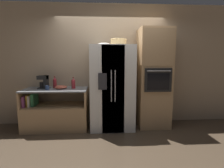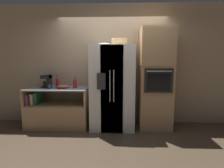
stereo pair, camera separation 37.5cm
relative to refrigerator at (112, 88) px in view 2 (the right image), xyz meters
name	(u,v)px [view 2 (the right image)]	position (x,y,z in m)	size (l,w,h in m)	color
ground_plane	(112,128)	(-0.01, -0.08, -0.91)	(20.00, 20.00, 0.00)	#4C3D2D
wall_back	(112,65)	(-0.01, 0.40, 0.49)	(12.00, 0.06, 2.80)	tan
counter_left	(58,112)	(-1.25, 0.03, -0.59)	(1.37, 0.67, 0.89)	tan
refrigerator	(112,88)	(0.00, 0.00, 0.00)	(0.95, 0.76, 1.83)	white
wall_oven	(155,79)	(0.94, 0.05, 0.19)	(0.70, 0.68, 2.20)	tan
wicker_basket	(119,42)	(0.15, 0.09, 0.99)	(0.36, 0.36, 0.15)	tan
fruit_bowl	(105,44)	(-0.17, 0.05, 0.94)	(0.27, 0.27, 0.06)	white
bottle_tall	(58,82)	(-1.28, 0.15, 0.10)	(0.08, 0.08, 0.27)	maroon
bottle_short	(75,83)	(-0.85, 0.06, 0.09)	(0.09, 0.09, 0.25)	maroon
mug	(50,87)	(-1.38, -0.07, 0.02)	(0.12, 0.08, 0.09)	#384C7A
mixing_bowl	(63,86)	(-1.12, 0.04, 0.02)	(0.27, 0.27, 0.07)	#DB664C
coffee_maker	(47,81)	(-1.50, 0.10, 0.13)	(0.20, 0.20, 0.29)	black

